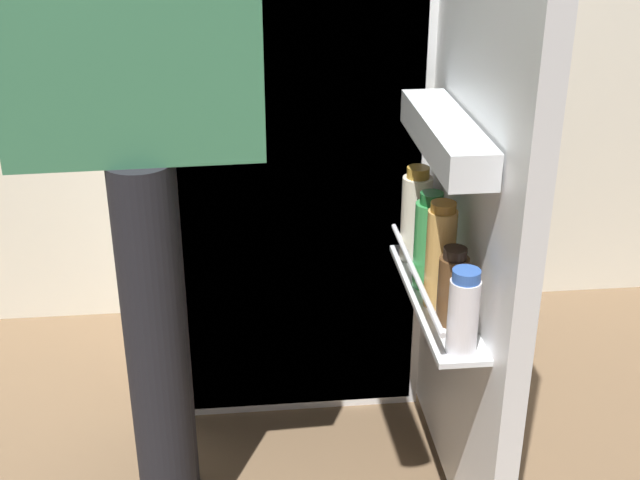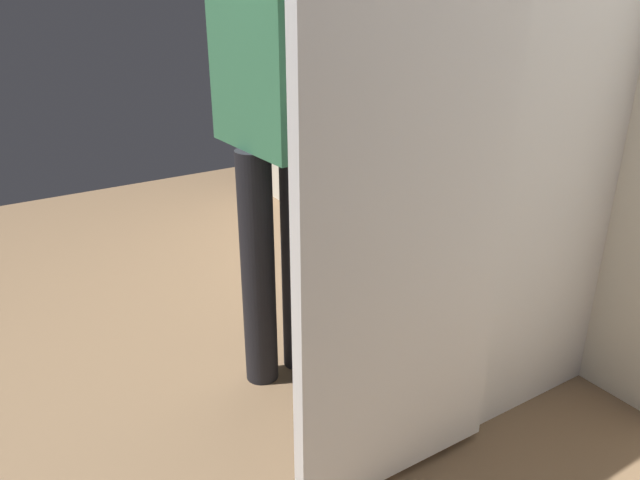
# 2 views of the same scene
# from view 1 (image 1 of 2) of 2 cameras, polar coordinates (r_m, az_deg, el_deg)

# --- Properties ---
(ground_plane) EXTENTS (5.78, 5.78, 0.00)m
(ground_plane) POSITION_cam_1_polar(r_m,az_deg,el_deg) (2.14, -1.54, -15.34)
(ground_plane) COLOR brown
(refrigerator) EXTENTS (0.74, 1.24, 1.77)m
(refrigerator) POSITION_cam_1_polar(r_m,az_deg,el_deg) (2.18, -2.08, 11.62)
(refrigerator) COLOR white
(refrigerator) RESTS_ON ground_plane
(person) EXTENTS (0.58, 0.78, 1.75)m
(person) POSITION_cam_1_polar(r_m,az_deg,el_deg) (1.57, -12.29, 12.64)
(person) COLOR black
(person) RESTS_ON ground_plane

